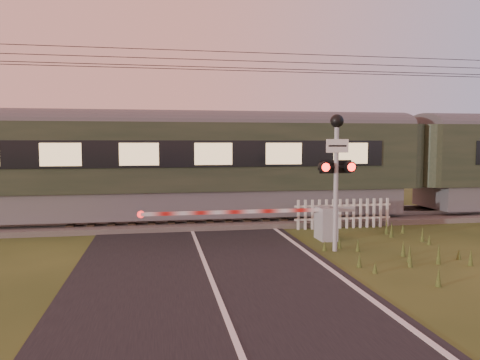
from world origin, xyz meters
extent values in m
plane|color=#273916|center=(0.00, 0.00, 0.00)|extent=(160.00, 160.00, 0.00)
cube|color=black|center=(0.00, 0.00, 0.01)|extent=(6.00, 140.00, 0.02)
cube|color=#47423D|center=(0.00, 6.50, 0.06)|extent=(140.00, 3.40, 0.24)
cube|color=slate|center=(0.00, 5.78, 0.26)|extent=(140.00, 0.08, 0.14)
cube|color=slate|center=(0.00, 7.22, 0.26)|extent=(140.00, 0.08, 0.14)
cube|color=#2D2116|center=(0.00, 6.50, 0.19)|extent=(0.24, 2.20, 0.06)
cylinder|color=black|center=(0.00, 6.20, 5.50)|extent=(120.00, 0.02, 0.02)
cylinder|color=black|center=(0.00, 6.80, 5.50)|extent=(120.00, 0.02, 0.02)
cylinder|color=black|center=(0.00, 6.50, 6.10)|extent=(120.00, 0.02, 0.02)
cylinder|color=black|center=(0.00, 6.50, 5.80)|extent=(120.00, 0.02, 0.02)
cube|color=slate|center=(-1.66, 6.50, 0.79)|extent=(18.60, 2.46, 0.92)
cube|color=#1F2D1E|center=(-1.66, 6.50, 2.41)|extent=(19.38, 2.68, 2.31)
cylinder|color=#4C4C4F|center=(-1.66, 6.50, 3.56)|extent=(19.38, 0.94, 0.94)
cube|color=#FFD893|center=(-1.66, 5.12, 2.52)|extent=(16.66, 0.04, 0.72)
cube|color=gray|center=(3.85, 2.96, 0.49)|extent=(0.49, 0.75, 0.97)
cylinder|color=gray|center=(3.71, 2.96, 0.49)|extent=(0.11, 0.11, 0.97)
cube|color=gray|center=(4.33, 2.96, 0.90)|extent=(0.80, 0.14, 0.14)
cube|color=red|center=(1.08, 2.96, 0.90)|extent=(5.27, 0.10, 0.10)
cylinder|color=red|center=(-1.56, 2.96, 0.90)|extent=(0.19, 0.04, 0.19)
cylinder|color=gray|center=(3.55, 1.50, 1.65)|extent=(0.12, 0.12, 3.30)
cube|color=white|center=(3.55, 1.44, 2.80)|extent=(0.60, 0.03, 0.35)
sphere|color=black|center=(3.55, 1.50, 3.45)|extent=(0.35, 0.35, 0.35)
cube|color=black|center=(3.55, 1.50, 2.25)|extent=(0.82, 0.07, 0.07)
cylinder|color=#FF140C|center=(3.20, 1.32, 2.25)|extent=(0.22, 0.02, 0.22)
cylinder|color=#FF140C|center=(3.91, 1.32, 2.25)|extent=(0.22, 0.02, 0.22)
cube|color=black|center=(3.55, 1.55, 2.25)|extent=(0.88, 0.02, 0.35)
cube|color=silver|center=(5.07, 4.63, 0.33)|extent=(3.41, 0.04, 0.07)
cube|color=silver|center=(5.07, 4.63, 0.78)|extent=(3.41, 0.04, 0.07)
camera|label=1|loc=(-1.08, -10.16, 2.89)|focal=35.00mm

